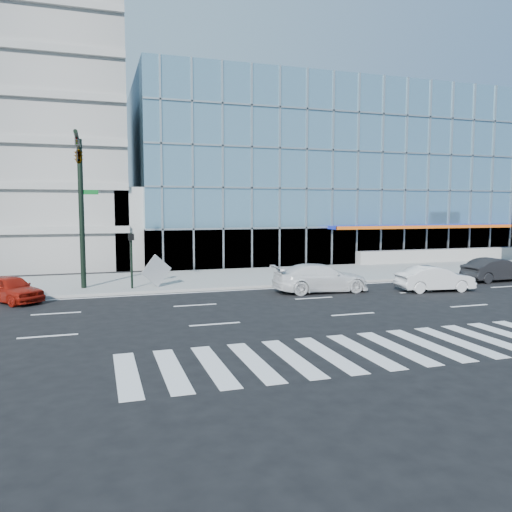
# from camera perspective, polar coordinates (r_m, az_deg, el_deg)

# --- Properties ---
(ground) EXTENTS (160.00, 160.00, 0.00)m
(ground) POSITION_cam_1_polar(r_m,az_deg,el_deg) (25.18, 6.62, -4.81)
(ground) COLOR black
(ground) RESTS_ON ground
(sidewalk) EXTENTS (120.00, 8.00, 0.15)m
(sidewalk) POSITION_cam_1_polar(r_m,az_deg,el_deg) (32.52, 0.78, -2.32)
(sidewalk) COLOR gray
(sidewalk) RESTS_ON ground
(theatre_building) EXTENTS (42.00, 26.00, 15.00)m
(theatre_building) POSITION_cam_1_polar(r_m,az_deg,el_deg) (54.36, 8.84, 8.57)
(theatre_building) COLOR #6693AA
(theatre_building) RESTS_ON ground
(ramp_block) EXTENTS (6.00, 8.00, 6.00)m
(ramp_block) POSITION_cam_1_polar(r_m,az_deg,el_deg) (40.79, -11.80, 3.26)
(ramp_block) COLOR gray
(ramp_block) RESTS_ON ground
(retaining_wall) EXTENTS (30.00, 0.80, 1.00)m
(retaining_wall) POSITION_cam_1_polar(r_m,az_deg,el_deg) (48.54, 27.20, 0.32)
(retaining_wall) COLOR gray
(retaining_wall) RESTS_ON sidewalk
(traffic_signal) EXTENTS (1.14, 5.74, 8.00)m
(traffic_signal) POSITION_cam_1_polar(r_m,az_deg,el_deg) (27.17, -19.52, 8.72)
(traffic_signal) COLOR black
(traffic_signal) RESTS_ON sidewalk
(ped_signal_post) EXTENTS (0.30, 0.33, 3.00)m
(ped_signal_post) POSITION_cam_1_polar(r_m,az_deg,el_deg) (27.64, -14.05, 0.46)
(ped_signal_post) COLOR black
(ped_signal_post) RESTS_ON sidewalk
(white_suv) EXTENTS (5.28, 2.31, 1.51)m
(white_suv) POSITION_cam_1_polar(r_m,az_deg,el_deg) (27.00, 7.40, -2.50)
(white_suv) COLOR white
(white_suv) RESTS_ON ground
(white_sedan) EXTENTS (4.27, 1.91, 1.36)m
(white_sedan) POSITION_cam_1_polar(r_m,az_deg,el_deg) (28.71, 19.77, -2.46)
(white_sedan) COLOR silver
(white_sedan) RESTS_ON ground
(dark_sedan) EXTENTS (4.38, 1.66, 1.43)m
(dark_sedan) POSITION_cam_1_polar(r_m,az_deg,el_deg) (34.08, 25.77, -1.42)
(dark_sedan) COLOR black
(dark_sedan) RESTS_ON ground
(red_sedan) EXTENTS (3.61, 3.94, 1.30)m
(red_sedan) POSITION_cam_1_polar(r_m,az_deg,el_deg) (26.57, -26.28, -3.38)
(red_sedan) COLOR maroon
(red_sedan) RESTS_ON ground
(tilted_panel) EXTENTS (1.73, 0.71, 1.83)m
(tilted_panel) POSITION_cam_1_polar(r_m,az_deg,el_deg) (27.92, -11.31, -1.66)
(tilted_panel) COLOR #AAAAAA
(tilted_panel) RESTS_ON sidewalk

